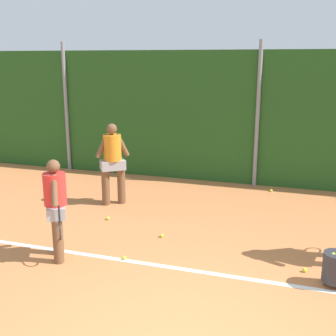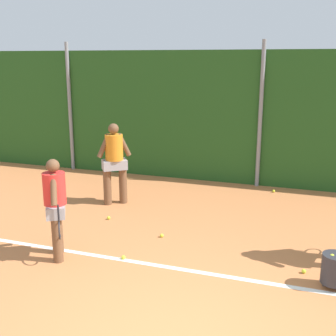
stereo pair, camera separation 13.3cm
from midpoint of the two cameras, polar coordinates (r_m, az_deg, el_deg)
The scene contains 13 objects.
ground_plane at distance 6.69m, azimuth 5.98°, elevation -13.34°, with size 28.01×28.01×0.00m, color #C67542.
hedge_fence_backdrop at distance 10.81m, azimuth 11.57°, elevation 6.41°, with size 18.21×0.25×3.31m, color #23511E.
fence_post_left at distance 12.35m, azimuth -13.71°, elevation 7.79°, with size 0.10×0.10×3.54m, color gray.
fence_post_center at distance 10.62m, azimuth 11.49°, elevation 6.89°, with size 0.10×0.10×3.54m, color gray.
court_baseline_paint at distance 6.56m, azimuth 5.71°, elevation -13.88°, with size 13.30×0.10×0.01m, color white.
player_foreground_near at distance 6.90m, azimuth -15.25°, elevation -4.71°, with size 0.51×0.64×1.62m.
player_backcourt_far at distance 9.26m, azimuth -7.79°, elevation 1.12°, with size 0.63×0.55×1.78m.
ball_hopper at distance 6.50m, azimuth 20.89°, elevation -12.25°, with size 0.36×0.36×0.51m.
tennis_ball_0 at distance 6.98m, azimuth -6.39°, elevation -11.80°, with size 0.07×0.07×0.07m, color #CCDB33.
tennis_ball_1 at distance 7.74m, azimuth -1.33°, elevation -8.99°, with size 0.07×0.07×0.07m, color #CCDB33.
tennis_ball_2 at distance 6.87m, azimuth 17.21°, elevation -12.86°, with size 0.07×0.07×0.07m, color #CCDB33.
tennis_ball_3 at distance 10.54m, azimuth 13.23°, elevation -2.94°, with size 0.07×0.07×0.07m, color #CCDB33.
tennis_ball_4 at distance 8.62m, azimuth -8.47°, elevation -6.64°, with size 0.07×0.07×0.07m, color #CCDB33.
Camera 1 is at (1.09, -3.81, 3.11)m, focal length 45.75 mm.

